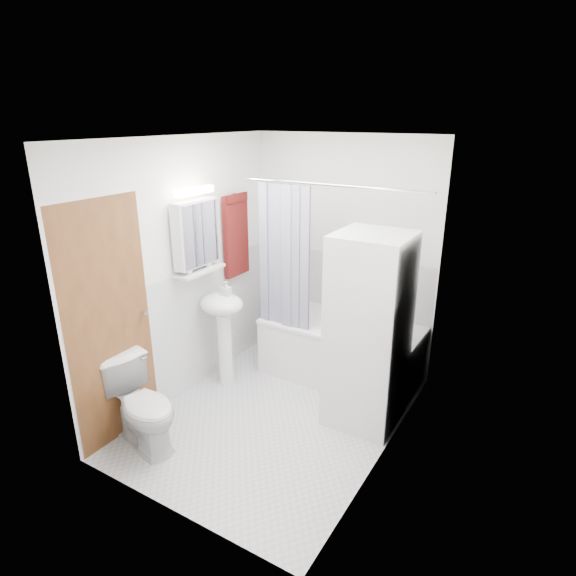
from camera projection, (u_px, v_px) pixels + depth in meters
The scene contains 20 objects.
floor at pixel (276, 415), 4.34m from camera, with size 2.60×2.60×0.00m, color silver.
room_walls at pixel (275, 257), 3.84m from camera, with size 2.60×2.60×2.60m.
wainscot at pixel (293, 343), 4.38m from camera, with size 1.98×2.58×2.58m.
door at pixel (144, 313), 4.02m from camera, with size 0.05×2.00×2.00m.
bathtub at pixel (341, 348), 4.88m from camera, with size 1.56×0.74×0.60m.
tub_spout at pixel (375, 288), 4.85m from camera, with size 0.04×0.04×0.12m, color silver.
curtain_rod at pixel (332, 185), 4.06m from camera, with size 0.02×0.02×1.74m, color silver.
shower_curtain at pixel (283, 261), 4.56m from camera, with size 0.55×0.02×1.45m.
sink at pixel (223, 318), 4.66m from camera, with size 0.44×0.37×1.04m.
medicine_cabinet at pixel (196, 232), 4.33m from camera, with size 0.13×0.50×0.71m.
shelf at pixel (200, 271), 4.45m from camera, with size 0.18×0.54×0.03m, color silver.
shower_caddy at pixel (381, 267), 4.74m from camera, with size 0.22×0.06×0.02m, color silver.
towel at pixel (236, 234), 4.91m from camera, with size 0.07×0.36×0.86m.
washer_dryer at pixel (368, 331), 4.04m from camera, with size 0.61×0.60×1.69m.
toilet at pixel (142, 405), 3.86m from camera, with size 0.41×0.73×0.72m, color white.
soap_pump at pixel (226, 295), 4.57m from camera, with size 0.08×0.17×0.08m, color gray.
shelf_bottle at pixel (188, 270), 4.31m from camera, with size 0.07×0.18×0.07m, color gray.
shelf_cup at pixel (208, 261), 4.52m from camera, with size 0.10×0.09×0.10m, color gray.
shampoo_a at pixel (372, 258), 4.76m from camera, with size 0.13×0.17×0.13m, color gray.
shampoo_b at pixel (383, 262), 4.71m from camera, with size 0.08×0.21×0.08m, color #245C91.
Camera 1 is at (1.99, -3.11, 2.56)m, focal length 30.00 mm.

